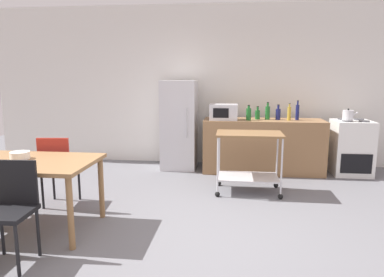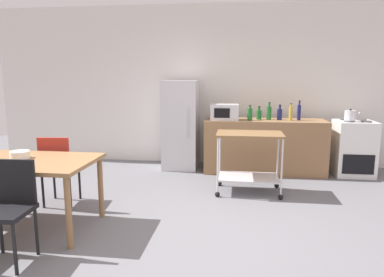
{
  "view_description": "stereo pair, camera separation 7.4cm",
  "coord_description": "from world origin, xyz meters",
  "px_view_note": "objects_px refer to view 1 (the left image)",
  "views": [
    {
      "loc": [
        0.38,
        -3.38,
        1.61
      ],
      "look_at": [
        -0.15,
        1.2,
        0.8
      ],
      "focal_mm": 32.9,
      "sensor_mm": 36.0,
      "label": 1
    },
    {
      "loc": [
        0.46,
        -3.37,
        1.61
      ],
      "look_at": [
        -0.15,
        1.2,
        0.8
      ],
      "focal_mm": 32.9,
      "sensor_mm": 36.0,
      "label": 2
    }
  ],
  "objects_px": {
    "fruit_bowl": "(20,155)",
    "kettle": "(348,115)",
    "dining_table": "(23,168)",
    "bottle_vinegar": "(268,112)",
    "kitchen_cart": "(249,152)",
    "bottle_soda": "(258,114)",
    "stove_oven": "(351,147)",
    "refrigerator": "(179,125)",
    "bottle_soy_sauce": "(249,114)",
    "bottle_wine": "(297,112)",
    "chair_black": "(11,205)",
    "bottle_olive_oil": "(278,114)",
    "chair_red": "(58,166)",
    "bottle_sesame_oil": "(289,113)",
    "microwave": "(224,112)"
  },
  "relations": [
    {
      "from": "fruit_bowl",
      "to": "kettle",
      "type": "height_order",
      "value": "kettle"
    },
    {
      "from": "dining_table",
      "to": "bottle_vinegar",
      "type": "relative_size",
      "value": 5.1
    },
    {
      "from": "kitchen_cart",
      "to": "bottle_vinegar",
      "type": "bearing_deg",
      "value": 73.35
    },
    {
      "from": "bottle_soda",
      "to": "bottle_vinegar",
      "type": "distance_m",
      "value": 0.17
    },
    {
      "from": "stove_oven",
      "to": "dining_table",
      "type": "bearing_deg",
      "value": -147.31
    },
    {
      "from": "bottle_soda",
      "to": "fruit_bowl",
      "type": "distance_m",
      "value": 3.73
    },
    {
      "from": "refrigerator",
      "to": "bottle_soda",
      "type": "relative_size",
      "value": 6.94
    },
    {
      "from": "bottle_soy_sauce",
      "to": "bottle_vinegar",
      "type": "relative_size",
      "value": 0.85
    },
    {
      "from": "bottle_soy_sauce",
      "to": "bottle_wine",
      "type": "height_order",
      "value": "bottle_wine"
    },
    {
      "from": "chair_black",
      "to": "bottle_olive_oil",
      "type": "height_order",
      "value": "bottle_olive_oil"
    },
    {
      "from": "bottle_soy_sauce",
      "to": "bottle_olive_oil",
      "type": "bearing_deg",
      "value": 13.05
    },
    {
      "from": "dining_table",
      "to": "kitchen_cart",
      "type": "height_order",
      "value": "kitchen_cart"
    },
    {
      "from": "dining_table",
      "to": "stove_oven",
      "type": "bearing_deg",
      "value": 32.69
    },
    {
      "from": "chair_black",
      "to": "kettle",
      "type": "height_order",
      "value": "kettle"
    },
    {
      "from": "chair_red",
      "to": "fruit_bowl",
      "type": "xyz_separation_m",
      "value": [
        -0.09,
        -0.62,
        0.27
      ]
    },
    {
      "from": "stove_oven",
      "to": "kettle",
      "type": "xyz_separation_m",
      "value": [
        -0.12,
        -0.1,
        0.55
      ]
    },
    {
      "from": "bottle_sesame_oil",
      "to": "bottle_wine",
      "type": "xyz_separation_m",
      "value": [
        0.14,
        0.07,
        0.02
      ]
    },
    {
      "from": "bottle_soy_sauce",
      "to": "bottle_soda",
      "type": "relative_size",
      "value": 1.12
    },
    {
      "from": "refrigerator",
      "to": "kettle",
      "type": "bearing_deg",
      "value": -3.7
    },
    {
      "from": "bottle_olive_oil",
      "to": "bottle_wine",
      "type": "distance_m",
      "value": 0.32
    },
    {
      "from": "refrigerator",
      "to": "bottle_wine",
      "type": "relative_size",
      "value": 4.76
    },
    {
      "from": "chair_red",
      "to": "bottle_wine",
      "type": "bearing_deg",
      "value": -154.13
    },
    {
      "from": "chair_black",
      "to": "bottle_vinegar",
      "type": "bearing_deg",
      "value": 50.62
    },
    {
      "from": "bottle_olive_oil",
      "to": "kettle",
      "type": "height_order",
      "value": "bottle_olive_oil"
    },
    {
      "from": "bottle_sesame_oil",
      "to": "kettle",
      "type": "distance_m",
      "value": 0.92
    },
    {
      "from": "stove_oven",
      "to": "bottle_vinegar",
      "type": "distance_m",
      "value": 1.5
    },
    {
      "from": "chair_black",
      "to": "refrigerator",
      "type": "height_order",
      "value": "refrigerator"
    },
    {
      "from": "chair_red",
      "to": "bottle_wine",
      "type": "distance_m",
      "value": 3.82
    },
    {
      "from": "bottle_sesame_oil",
      "to": "fruit_bowl",
      "type": "height_order",
      "value": "bottle_sesame_oil"
    },
    {
      "from": "stove_oven",
      "to": "bottle_vinegar",
      "type": "xyz_separation_m",
      "value": [
        -1.39,
        0.0,
        0.57
      ]
    },
    {
      "from": "stove_oven",
      "to": "bottle_wine",
      "type": "bearing_deg",
      "value": 179.14
    },
    {
      "from": "stove_oven",
      "to": "refrigerator",
      "type": "bearing_deg",
      "value": 178.4
    },
    {
      "from": "chair_black",
      "to": "stove_oven",
      "type": "xyz_separation_m",
      "value": [
        3.86,
        3.31,
        -0.07
      ]
    },
    {
      "from": "fruit_bowl",
      "to": "kettle",
      "type": "xyz_separation_m",
      "value": [
        4.08,
        2.5,
        0.21
      ]
    },
    {
      "from": "bottle_wine",
      "to": "bottle_olive_oil",
      "type": "bearing_deg",
      "value": -176.96
    },
    {
      "from": "bottle_wine",
      "to": "fruit_bowl",
      "type": "relative_size",
      "value": 1.63
    },
    {
      "from": "bottle_soda",
      "to": "bottle_olive_oil",
      "type": "xyz_separation_m",
      "value": [
        0.34,
        -0.02,
        0.02
      ]
    },
    {
      "from": "chair_black",
      "to": "bottle_sesame_oil",
      "type": "xyz_separation_m",
      "value": [
        2.81,
        3.26,
        0.5
      ]
    },
    {
      "from": "bottle_sesame_oil",
      "to": "stove_oven",
      "type": "bearing_deg",
      "value": 3.18
    },
    {
      "from": "bottle_olive_oil",
      "to": "dining_table",
      "type": "bearing_deg",
      "value": -137.81
    },
    {
      "from": "chair_black",
      "to": "kitchen_cart",
      "type": "height_order",
      "value": "chair_black"
    },
    {
      "from": "refrigerator",
      "to": "fruit_bowl",
      "type": "height_order",
      "value": "refrigerator"
    },
    {
      "from": "chair_red",
      "to": "fruit_bowl",
      "type": "distance_m",
      "value": 0.68
    },
    {
      "from": "refrigerator",
      "to": "microwave",
      "type": "height_order",
      "value": "refrigerator"
    },
    {
      "from": "bottle_wine",
      "to": "bottle_soda",
      "type": "bearing_deg",
      "value": 179.84
    },
    {
      "from": "kitchen_cart",
      "to": "bottle_sesame_oil",
      "type": "bearing_deg",
      "value": 57.76
    },
    {
      "from": "chair_black",
      "to": "microwave",
      "type": "relative_size",
      "value": 1.93
    },
    {
      "from": "bottle_vinegar",
      "to": "fruit_bowl",
      "type": "height_order",
      "value": "bottle_vinegar"
    },
    {
      "from": "stove_oven",
      "to": "fruit_bowl",
      "type": "relative_size",
      "value": 4.6
    },
    {
      "from": "refrigerator",
      "to": "kettle",
      "type": "xyz_separation_m",
      "value": [
        2.78,
        -0.18,
        0.23
      ]
    }
  ]
}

